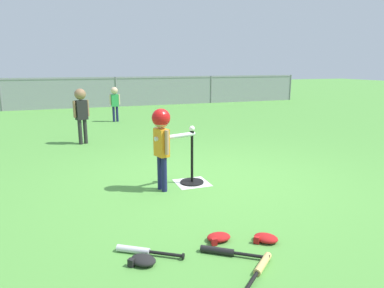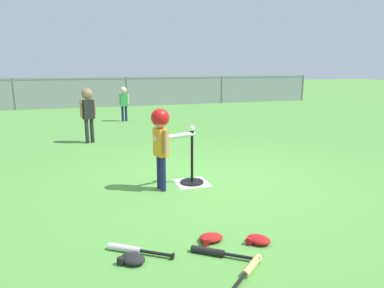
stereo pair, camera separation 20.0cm
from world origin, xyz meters
name	(u,v)px [view 1 (the left image)]	position (x,y,z in m)	size (l,w,h in m)	color
ground_plane	(213,180)	(0.00, 0.00, 0.00)	(60.00, 60.00, 0.00)	#51933D
home_plate	(192,183)	(-0.33, -0.01, 0.00)	(0.44, 0.44, 0.01)	white
batting_tee	(192,175)	(-0.33, -0.01, 0.12)	(0.32, 0.32, 0.72)	black
baseball_on_tee	(192,128)	(-0.33, -0.01, 0.76)	(0.07, 0.07, 0.07)	white
batter_child	(162,133)	(-0.77, -0.14, 0.75)	(0.61, 0.31, 1.06)	#191E4C
fielder_deep_left	(115,100)	(-0.56, 5.75, 0.63)	(0.29, 0.19, 0.98)	#191E4C
fielder_deep_center	(81,109)	(-1.59, 3.05, 0.73)	(0.31, 0.22, 1.13)	#262626
spare_bat_silver	(140,251)	(-1.37, -1.59, 0.03)	(0.53, 0.38, 0.06)	silver
spare_bat_wood	(260,268)	(-0.54, -2.17, 0.03)	(0.48, 0.43, 0.06)	#DBB266
spare_bat_black	(224,252)	(-0.70, -1.85, 0.03)	(0.51, 0.39, 0.06)	black
glove_by_plate	(266,238)	(-0.25, -1.77, 0.04)	(0.27, 0.27, 0.07)	#B21919
glove_tossed_aside	(219,237)	(-0.65, -1.61, 0.04)	(0.24, 0.18, 0.07)	#B21919
glove_outfield_drop	(143,260)	(-1.39, -1.75, 0.04)	(0.27, 0.27, 0.07)	black
outfield_fence	(116,91)	(0.00, 9.50, 0.62)	(16.06, 0.06, 1.15)	slate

